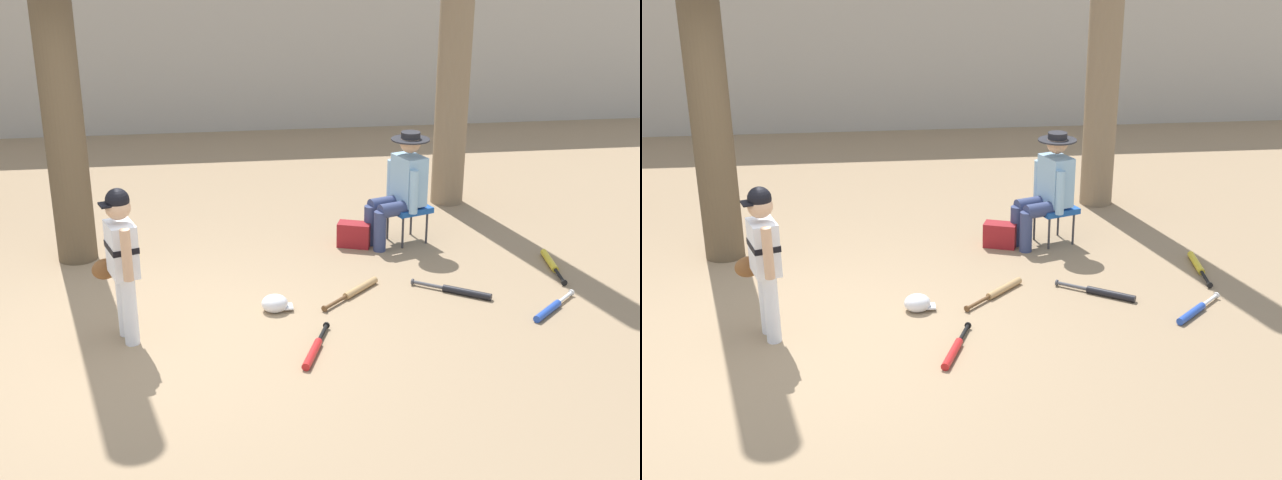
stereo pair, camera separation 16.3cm
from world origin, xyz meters
TOP-DOWN VIEW (x-y plane):
  - ground_plane at (0.00, 0.00)m, footprint 60.00×60.00m
  - concrete_back_wall at (0.00, 7.35)m, footprint 18.00×0.36m
  - tree_near_player at (-0.91, 1.98)m, footprint 0.53×0.53m
  - young_ballplayer at (-0.27, 0.14)m, footprint 0.44×0.56m
  - folding_stool at (2.53, 1.99)m, footprint 0.51×0.51m
  - seated_spectator at (2.43, 1.96)m, footprint 0.68×0.54m
  - handbag_beside_stool at (1.94, 1.93)m, footprint 0.38×0.29m
  - bat_red_barrel at (1.22, -0.33)m, footprint 0.32×0.70m
  - bat_blue_youth at (3.38, 0.13)m, footprint 0.57×0.53m
  - bat_yellow_trainer at (3.80, 1.12)m, footprint 0.17×0.78m
  - bat_wood_tan at (1.76, 0.75)m, footprint 0.62×0.61m
  - bat_black_composite at (2.70, 0.60)m, footprint 0.67×0.49m
  - batting_helmet_white at (0.98, 0.50)m, footprint 0.28×0.21m

SIDE VIEW (x-z plane):
  - ground_plane at x=0.00m, z-range 0.00..0.00m
  - bat_red_barrel at x=1.22m, z-range 0.00..0.07m
  - bat_blue_youth at x=3.38m, z-range 0.00..0.07m
  - bat_yellow_trainer at x=3.80m, z-range 0.00..0.07m
  - bat_wood_tan at x=1.76m, z-range 0.00..0.07m
  - bat_black_composite at x=2.70m, z-range 0.00..0.07m
  - batting_helmet_white at x=0.98m, z-range -0.01..0.15m
  - handbag_beside_stool at x=1.94m, z-range 0.00..0.26m
  - folding_stool at x=2.53m, z-range 0.16..0.57m
  - seated_spectator at x=2.43m, z-range 0.04..1.24m
  - young_ballplayer at x=-0.27m, z-range 0.09..1.40m
  - concrete_back_wall at x=0.00m, z-range 0.00..2.94m
  - tree_near_player at x=-0.91m, z-range -0.26..5.33m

